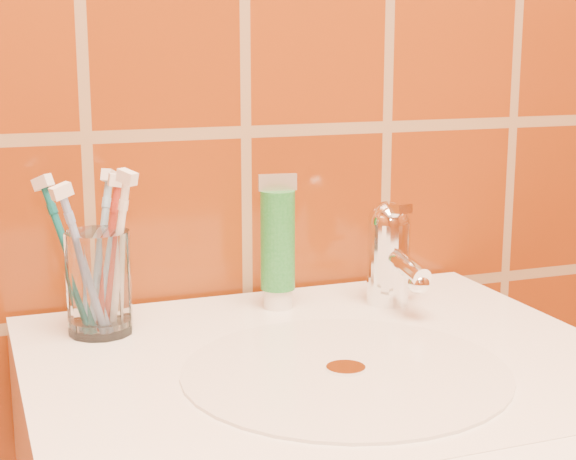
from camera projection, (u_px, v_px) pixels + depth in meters
name	position (u px, v px, depth m)	size (l,w,h in m)	color
glass_tumbler	(99.00, 283.00, 0.90)	(0.07, 0.07, 0.11)	white
toothpaste_tube	(278.00, 246.00, 0.98)	(0.04, 0.04, 0.15)	white
faucet	(390.00, 250.00, 1.00)	(0.05, 0.11, 0.12)	white
toothbrush_0	(69.00, 256.00, 0.90)	(0.06, 0.07, 0.17)	#0B5A63
toothbrush_1	(117.00, 253.00, 0.89)	(0.05, 0.05, 0.18)	white
toothbrush_2	(84.00, 263.00, 0.87)	(0.06, 0.04, 0.17)	#7897D6
toothbrush_3	(101.00, 251.00, 0.92)	(0.05, 0.07, 0.17)	#77A8D4
toothbrush_4	(109.00, 253.00, 0.91)	(0.05, 0.02, 0.17)	#A83224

